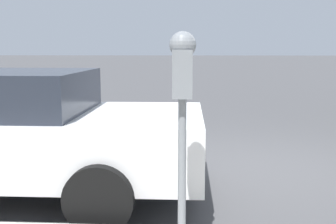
# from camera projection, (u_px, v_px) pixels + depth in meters

# --- Properties ---
(ground_plane) EXTENTS (220.00, 220.00, 0.00)m
(ground_plane) POSITION_uv_depth(u_px,v_px,m) (254.00, 170.00, 5.44)
(ground_plane) COLOR #424244
(parking_meter) EXTENTS (0.21, 0.19, 1.59)m
(parking_meter) POSITION_uv_depth(u_px,v_px,m) (182.00, 85.00, 2.80)
(parking_meter) COLOR gray
(parking_meter) RESTS_ON sidewalk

